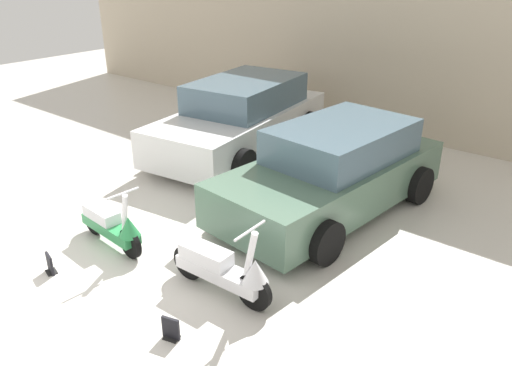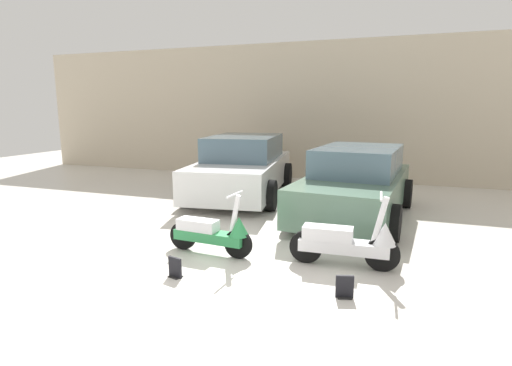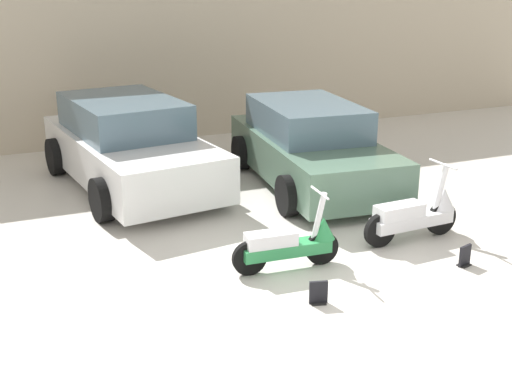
{
  "view_description": "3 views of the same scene",
  "coord_description": "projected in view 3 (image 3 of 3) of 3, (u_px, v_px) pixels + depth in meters",
  "views": [
    {
      "loc": [
        4.92,
        -2.45,
        3.64
      ],
      "look_at": [
        0.8,
        2.65,
        0.65
      ],
      "focal_mm": 35.0,
      "sensor_mm": 36.0,
      "label": 1
    },
    {
      "loc": [
        2.11,
        -4.09,
        2.09
      ],
      "look_at": [
        -0.1,
        2.23,
        0.83
      ],
      "focal_mm": 28.0,
      "sensor_mm": 36.0,
      "label": 2
    },
    {
      "loc": [
        -3.4,
        -5.37,
        3.35
      ],
      "look_at": [
        -0.14,
        2.36,
        0.62
      ],
      "focal_mm": 45.0,
      "sensor_mm": 36.0,
      "label": 3
    }
  ],
  "objects": [
    {
      "name": "ground_plane",
      "position": [
        352.0,
        297.0,
        7.0
      ],
      "size": [
        28.0,
        28.0,
        0.0
      ],
      "primitive_type": "plane",
      "color": "silver"
    },
    {
      "name": "wall_back",
      "position": [
        161.0,
        44.0,
        13.13
      ],
      "size": [
        19.6,
        0.12,
        3.99
      ],
      "primitive_type": "cube",
      "color": "beige",
      "rests_on": "ground_plane"
    },
    {
      "name": "scooter_front_left",
      "position": [
        291.0,
        243.0,
        7.59
      ],
      "size": [
        1.34,
        0.48,
        0.93
      ],
      "rotation": [
        0.0,
        0.0,
        -0.07
      ],
      "color": "black",
      "rests_on": "ground_plane"
    },
    {
      "name": "scooter_front_right",
      "position": [
        416.0,
        214.0,
        8.42
      ],
      "size": [
        1.45,
        0.52,
        1.01
      ],
      "rotation": [
        0.0,
        0.0,
        0.04
      ],
      "color": "black",
      "rests_on": "ground_plane"
    },
    {
      "name": "car_rear_left",
      "position": [
        129.0,
        145.0,
        10.53
      ],
      "size": [
        2.46,
        4.42,
        1.43
      ],
      "rotation": [
        0.0,
        0.0,
        -1.44
      ],
      "color": "white",
      "rests_on": "ground_plane"
    },
    {
      "name": "car_rear_center",
      "position": [
        310.0,
        146.0,
        10.62
      ],
      "size": [
        2.21,
        4.11,
        1.35
      ],
      "rotation": [
        0.0,
        0.0,
        -1.67
      ],
      "color": "#51705B",
      "rests_on": "ground_plane"
    },
    {
      "name": "placard_near_left_scooter",
      "position": [
        318.0,
        294.0,
        6.83
      ],
      "size": [
        0.2,
        0.16,
        0.26
      ],
      "rotation": [
        0.0,
        0.0,
        -0.26
      ],
      "color": "black",
      "rests_on": "ground_plane"
    },
    {
      "name": "placard_near_right_scooter",
      "position": [
        465.0,
        257.0,
        7.73
      ],
      "size": [
        0.2,
        0.16,
        0.26
      ],
      "rotation": [
        0.0,
        0.0,
        0.27
      ],
      "color": "black",
      "rests_on": "ground_plane"
    }
  ]
}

